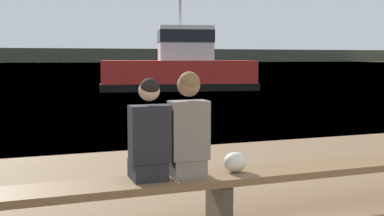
{
  "coord_description": "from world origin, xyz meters",
  "views": [
    {
      "loc": [
        -2.81,
        -1.86,
        1.68
      ],
      "look_at": [
        -0.12,
        5.55,
        0.84
      ],
      "focal_mm": 45.0,
      "sensor_mm": 36.0,
      "label": 1
    }
  ],
  "objects_px": {
    "bench_main": "(219,181)",
    "shopping_bag": "(235,162)",
    "person_right": "(188,129)",
    "person_left": "(149,136)",
    "tugboat_red": "(180,70)"
  },
  "relations": [
    {
      "from": "bench_main",
      "to": "shopping_bag",
      "type": "relative_size",
      "value": 35.6
    },
    {
      "from": "shopping_bag",
      "to": "tugboat_red",
      "type": "bearing_deg",
      "value": 73.16
    },
    {
      "from": "person_right",
      "to": "tugboat_red",
      "type": "distance_m",
      "value": 20.22
    },
    {
      "from": "person_right",
      "to": "tugboat_red",
      "type": "relative_size",
      "value": 0.13
    },
    {
      "from": "bench_main",
      "to": "person_left",
      "type": "height_order",
      "value": "person_left"
    },
    {
      "from": "bench_main",
      "to": "person_left",
      "type": "xyz_separation_m",
      "value": [
        -0.73,
        0.0,
        0.51
      ]
    },
    {
      "from": "bench_main",
      "to": "person_right",
      "type": "xyz_separation_m",
      "value": [
        -0.34,
        -0.0,
        0.56
      ]
    },
    {
      "from": "person_left",
      "to": "shopping_bag",
      "type": "distance_m",
      "value": 0.98
    },
    {
      "from": "bench_main",
      "to": "person_right",
      "type": "bearing_deg",
      "value": -179.61
    },
    {
      "from": "person_right",
      "to": "shopping_bag",
      "type": "relative_size",
      "value": 4.2
    },
    {
      "from": "bench_main",
      "to": "person_left",
      "type": "relative_size",
      "value": 8.98
    },
    {
      "from": "person_right",
      "to": "shopping_bag",
      "type": "distance_m",
      "value": 0.65
    },
    {
      "from": "person_left",
      "to": "tugboat_red",
      "type": "xyz_separation_m",
      "value": [
        6.73,
        19.2,
        0.1
      ]
    },
    {
      "from": "person_right",
      "to": "shopping_bag",
      "type": "xyz_separation_m",
      "value": [
        0.53,
        0.03,
        -0.38
      ]
    },
    {
      "from": "shopping_bag",
      "to": "person_left",
      "type": "bearing_deg",
      "value": -178.39
    }
  ]
}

